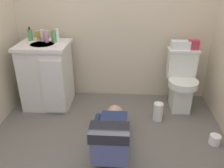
# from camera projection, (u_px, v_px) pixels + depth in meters

# --- Properties ---
(ground_plane) EXTENTS (3.01, 3.14, 0.04)m
(ground_plane) POSITION_uv_depth(u_px,v_px,m) (107.00, 143.00, 2.44)
(ground_plane) COLOR #635E55
(wall_back) EXTENTS (2.67, 0.08, 2.40)m
(wall_back) POSITION_uv_depth(u_px,v_px,m) (114.00, 6.00, 2.91)
(wall_back) COLOR beige
(wall_back) RESTS_ON ground_plane
(toilet) EXTENTS (0.36, 0.46, 0.75)m
(toilet) POSITION_uv_depth(u_px,v_px,m) (181.00, 81.00, 2.91)
(toilet) COLOR silver
(toilet) RESTS_ON ground_plane
(vanity_cabinet) EXTENTS (0.60, 0.53, 0.82)m
(vanity_cabinet) POSITION_uv_depth(u_px,v_px,m) (47.00, 75.00, 2.95)
(vanity_cabinet) COLOR silver
(vanity_cabinet) RESTS_ON ground_plane
(faucet) EXTENTS (0.02, 0.02, 0.10)m
(faucet) POSITION_uv_depth(u_px,v_px,m) (46.00, 36.00, 2.89)
(faucet) COLOR silver
(faucet) RESTS_ON vanity_cabinet
(person_plumber) EXTENTS (0.39, 1.06, 0.52)m
(person_plumber) POSITION_uv_depth(u_px,v_px,m) (112.00, 135.00, 2.25)
(person_plumber) COLOR navy
(person_plumber) RESTS_ON ground_plane
(tissue_box) EXTENTS (0.22, 0.11, 0.10)m
(tissue_box) POSITION_uv_depth(u_px,v_px,m) (181.00, 45.00, 2.81)
(tissue_box) COLOR silver
(tissue_box) RESTS_ON toilet
(toiletry_bag) EXTENTS (0.12, 0.09, 0.11)m
(toiletry_bag) POSITION_uv_depth(u_px,v_px,m) (193.00, 45.00, 2.80)
(toiletry_bag) COLOR #B22D3F
(toiletry_bag) RESTS_ON toilet
(soap_dispenser) EXTENTS (0.06, 0.06, 0.17)m
(soap_dispenser) POSITION_uv_depth(u_px,v_px,m) (30.00, 35.00, 2.88)
(soap_dispenser) COLOR #4A944F
(soap_dispenser) RESTS_ON vanity_cabinet
(bottle_amber) EXTENTS (0.05, 0.05, 0.12)m
(bottle_amber) POSITION_uv_depth(u_px,v_px,m) (39.00, 35.00, 2.90)
(bottle_amber) COLOR gold
(bottle_amber) RESTS_ON vanity_cabinet
(bottle_clear) EXTENTS (0.05, 0.05, 0.14)m
(bottle_clear) POSITION_uv_depth(u_px,v_px,m) (42.00, 35.00, 2.85)
(bottle_clear) COLOR silver
(bottle_clear) RESTS_ON vanity_cabinet
(bottle_pink) EXTENTS (0.05, 0.05, 0.14)m
(bottle_pink) POSITION_uv_depth(u_px,v_px,m) (46.00, 37.00, 2.80)
(bottle_pink) COLOR pink
(bottle_pink) RESTS_ON vanity_cabinet
(bottle_green) EXTENTS (0.06, 0.06, 0.14)m
(bottle_green) POSITION_uv_depth(u_px,v_px,m) (54.00, 36.00, 2.81)
(bottle_green) COLOR #519952
(bottle_green) RESTS_ON vanity_cabinet
(bottle_white) EXTENTS (0.04, 0.04, 0.16)m
(bottle_white) POSITION_uv_depth(u_px,v_px,m) (57.00, 35.00, 2.82)
(bottle_white) COLOR white
(bottle_white) RESTS_ON vanity_cabinet
(paper_towel_roll) EXTENTS (0.11, 0.11, 0.22)m
(paper_towel_roll) POSITION_uv_depth(u_px,v_px,m) (158.00, 112.00, 2.75)
(paper_towel_roll) COLOR white
(paper_towel_roll) RESTS_ON ground_plane
(toilet_paper_roll) EXTENTS (0.11, 0.11, 0.10)m
(toilet_paper_roll) POSITION_uv_depth(u_px,v_px,m) (215.00, 140.00, 2.38)
(toilet_paper_roll) COLOR white
(toilet_paper_roll) RESTS_ON ground_plane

